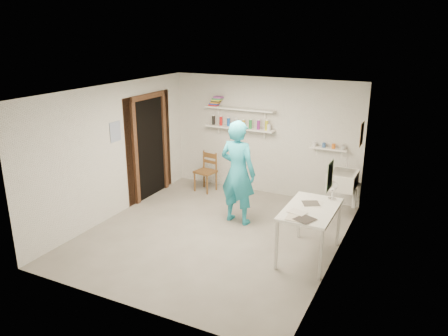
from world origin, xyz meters
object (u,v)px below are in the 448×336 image
at_px(desk_lamp, 333,186).
at_px(man, 238,173).
at_px(belfast_sink, 343,180).
at_px(wooden_chair, 205,172).
at_px(work_table, 309,233).
at_px(wall_clock, 242,152).

bearing_deg(desk_lamp, man, 172.89).
bearing_deg(belfast_sink, man, -146.35).
xyz_separation_m(wooden_chair, work_table, (2.75, -1.81, -0.03)).
xyz_separation_m(wall_clock, work_table, (1.52, -0.90, -0.83)).
relative_size(man, wall_clock, 5.56).
distance_m(belfast_sink, work_table, 1.78).
xyz_separation_m(man, wooden_chair, (-1.26, 1.12, -0.50)).
bearing_deg(work_table, belfast_sink, 86.40).
bearing_deg(man, work_table, 162.39).
relative_size(wall_clock, desk_lamp, 2.23).
distance_m(man, wall_clock, 0.38).
relative_size(belfast_sink, wall_clock, 1.81).
relative_size(work_table, desk_lamp, 8.00).
height_order(belfast_sink, desk_lamp, desk_lamp).
height_order(belfast_sink, work_table, belfast_sink).
relative_size(man, wooden_chair, 2.18).
distance_m(man, wooden_chair, 1.76).
height_order(work_table, desk_lamp, desk_lamp).
bearing_deg(desk_lamp, wooden_chair, 155.63).
distance_m(wooden_chair, desk_lamp, 3.29).
bearing_deg(wall_clock, work_table, -23.69).
xyz_separation_m(work_table, desk_lamp, (0.20, 0.48, 0.62)).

